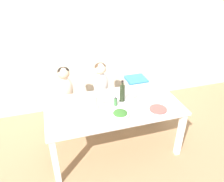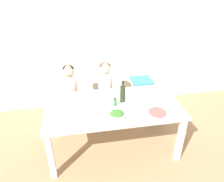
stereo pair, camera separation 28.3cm
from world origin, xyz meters
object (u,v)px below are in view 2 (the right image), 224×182
object	(u,v)px
chair_far_center	(106,99)
dinner_plate_front_left	(73,118)
wine_bottle	(123,93)
salad_bowl_large	(117,115)
chair_far_left	(72,103)
dinner_plate_front_right	(157,112)
paper_towel_roll	(91,104)
wine_glass_near	(133,95)
person_child_center	(105,78)
dinner_plate_back_left	(80,99)
dinner_plate_back_right	(147,94)
chair_right_highchair	(141,89)
person_child_left	(69,81)

from	to	relation	value
chair_far_center	dinner_plate_front_left	bearing A→B (deg)	-121.02
wine_bottle	salad_bowl_large	world-z (taller)	wine_bottle
chair_far_left	dinner_plate_front_right	xyz separation A→B (m)	(1.07, -0.94, 0.34)
paper_towel_roll	salad_bowl_large	distance (m)	0.34
paper_towel_roll	dinner_plate_front_left	size ratio (longest dim) A/B	1.16
chair_far_center	wine_glass_near	xyz separation A→B (m)	(0.26, -0.66, 0.45)
wine_bottle	salad_bowl_large	xyz separation A→B (m)	(-0.15, -0.35, -0.08)
salad_bowl_large	dinner_plate_front_right	size ratio (longest dim) A/B	0.91
chair_far_left	dinner_plate_front_left	world-z (taller)	dinner_plate_front_left
paper_towel_roll	dinner_plate_front_left	bearing A→B (deg)	-161.92
person_child_center	dinner_plate_front_right	world-z (taller)	person_child_center
dinner_plate_back_left	dinner_plate_back_right	size ratio (longest dim) A/B	1.00
chair_right_highchair	dinner_plate_back_left	xyz separation A→B (m)	(-1.02, -0.45, 0.19)
chair_far_center	dinner_plate_back_left	world-z (taller)	dinner_plate_back_left
chair_right_highchair	person_child_center	distance (m)	0.65
paper_towel_roll	chair_right_highchair	bearing A→B (deg)	41.67
paper_towel_roll	person_child_center	bearing A→B (deg)	69.71
chair_far_center	chair_right_highchair	xyz separation A→B (m)	(0.60, -0.00, 0.15)
paper_towel_roll	dinner_plate_back_left	distance (m)	0.39
chair_right_highchair	salad_bowl_large	world-z (taller)	salad_bowl_large
dinner_plate_back_right	paper_towel_roll	bearing A→B (deg)	-159.22
person_child_left	paper_towel_roll	xyz separation A→B (m)	(0.26, -0.80, 0.08)
salad_bowl_large	person_child_center	bearing A→B (deg)	89.57
chair_far_center	chair_far_left	bearing A→B (deg)	180.00
dinner_plate_front_right	chair_far_center	bearing A→B (deg)	118.60
chair_far_center	paper_towel_roll	size ratio (longest dim) A/B	1.82
chair_right_highchair	dinner_plate_back_right	xyz separation A→B (m)	(-0.08, -0.49, 0.19)
chair_far_center	dinner_plate_back_right	size ratio (longest dim) A/B	2.11
dinner_plate_back_left	dinner_plate_back_right	world-z (taller)	same
wine_glass_near	dinner_plate_back_right	xyz separation A→B (m)	(0.26, 0.17, -0.11)
chair_right_highchair	dinner_plate_back_left	world-z (taller)	dinner_plate_back_left
chair_far_center	dinner_plate_front_left	world-z (taller)	dinner_plate_front_left
dinner_plate_front_right	person_child_center	bearing A→B (deg)	118.57
chair_far_left	dinner_plate_back_right	world-z (taller)	dinner_plate_back_right
chair_far_left	salad_bowl_large	world-z (taller)	salad_bowl_large
person_child_left	dinner_plate_back_right	world-z (taller)	person_child_left
chair_right_highchair	dinner_plate_front_right	world-z (taller)	dinner_plate_front_right
salad_bowl_large	dinner_plate_back_right	xyz separation A→B (m)	(0.53, 0.47, -0.04)
chair_far_center	wine_glass_near	size ratio (longest dim) A/B	2.85
person_child_center	paper_towel_roll	world-z (taller)	person_child_center
wine_glass_near	dinner_plate_back_left	distance (m)	0.72
chair_far_left	chair_far_center	xyz separation A→B (m)	(0.56, 0.00, 0.00)
person_child_center	dinner_plate_front_left	size ratio (longest dim) A/B	2.53
salad_bowl_large	dinner_plate_front_right	xyz separation A→B (m)	(0.52, 0.02, -0.04)
chair_far_center	person_child_center	bearing A→B (deg)	90.00
person_child_left	paper_towel_roll	world-z (taller)	person_child_left
chair_right_highchair	wine_glass_near	world-z (taller)	wine_glass_near
chair_far_left	wine_glass_near	xyz separation A→B (m)	(0.82, -0.66, 0.45)
wine_bottle	dinner_plate_front_right	xyz separation A→B (m)	(0.37, -0.33, -0.12)
chair_far_left	paper_towel_roll	xyz separation A→B (m)	(0.26, -0.80, 0.47)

